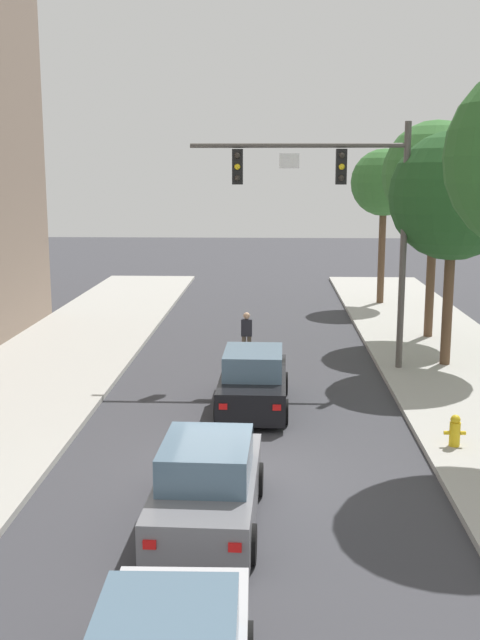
{
  "coord_description": "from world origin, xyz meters",
  "views": [
    {
      "loc": [
        0.59,
        -14.57,
        6.08
      ],
      "look_at": [
        -0.31,
        6.64,
        2.0
      ],
      "focal_mm": 42.42,
      "sensor_mm": 36.0,
      "label": 1
    }
  ],
  "objects_px": {
    "car_following_grey": "(208,487)",
    "car_lead_black": "(253,382)",
    "traffic_signal_mast": "(343,200)",
    "pedestrian_crossing_road": "(247,334)",
    "street_tree_third": "(435,175)",
    "street_tree_second": "(453,197)",
    "fire_hydrant": "(455,431)",
    "street_tree_farthest": "(384,184)"
  },
  "relations": [
    {
      "from": "car_following_grey",
      "to": "street_tree_farthest",
      "type": "bearing_deg",
      "value": 74.91
    },
    {
      "from": "pedestrian_crossing_road",
      "to": "traffic_signal_mast",
      "type": "bearing_deg",
      "value": -22.23
    },
    {
      "from": "car_following_grey",
      "to": "car_lead_black",
      "type": "bearing_deg",
      "value": 84.72
    },
    {
      "from": "car_lead_black",
      "to": "street_tree_farthest",
      "type": "height_order",
      "value": "street_tree_farthest"
    },
    {
      "from": "car_lead_black",
      "to": "street_tree_farthest",
      "type": "bearing_deg",
      "value": 71.0
    },
    {
      "from": "traffic_signal_mast",
      "to": "car_following_grey",
      "type": "xyz_separation_m",
      "value": [
        -3.24,
        -10.81,
        -4.62
      ]
    },
    {
      "from": "pedestrian_crossing_road",
      "to": "street_tree_farthest",
      "type": "bearing_deg",
      "value": 61.75
    },
    {
      "from": "traffic_signal_mast",
      "to": "street_tree_farthest",
      "type": "bearing_deg",
      "value": 76.35
    },
    {
      "from": "pedestrian_crossing_road",
      "to": "fire_hydrant",
      "type": "relative_size",
      "value": 2.28
    },
    {
      "from": "pedestrian_crossing_road",
      "to": "car_following_grey",
      "type": "bearing_deg",
      "value": -91.33
    },
    {
      "from": "street_tree_farthest",
      "to": "traffic_signal_mast",
      "type": "bearing_deg",
      "value": -103.65
    },
    {
      "from": "car_following_grey",
      "to": "street_tree_third",
      "type": "height_order",
      "value": "street_tree_third"
    },
    {
      "from": "street_tree_farthest",
      "to": "pedestrian_crossing_road",
      "type": "bearing_deg",
      "value": -118.25
    },
    {
      "from": "car_lead_black",
      "to": "car_following_grey",
      "type": "height_order",
      "value": "same"
    },
    {
      "from": "car_lead_black",
      "to": "pedestrian_crossing_road",
      "type": "xyz_separation_m",
      "value": [
        -0.35,
        5.17,
        0.19
      ]
    },
    {
      "from": "pedestrian_crossing_road",
      "to": "street_tree_second",
      "type": "xyz_separation_m",
      "value": [
        6.36,
        -0.73,
        4.52
      ]
    },
    {
      "from": "car_lead_black",
      "to": "car_following_grey",
      "type": "xyz_separation_m",
      "value": [
        -0.63,
        -6.85,
        0.0
      ]
    },
    {
      "from": "fire_hydrant",
      "to": "street_tree_third",
      "type": "bearing_deg",
      "value": 81.43
    },
    {
      "from": "car_following_grey",
      "to": "pedestrian_crossing_road",
      "type": "bearing_deg",
      "value": 88.67
    },
    {
      "from": "car_following_grey",
      "to": "pedestrian_crossing_road",
      "type": "relative_size",
      "value": 2.61
    },
    {
      "from": "fire_hydrant",
      "to": "street_tree_second",
      "type": "relative_size",
      "value": 0.1
    },
    {
      "from": "car_lead_black",
      "to": "street_tree_farthest",
      "type": "distance_m",
      "value": 17.88
    },
    {
      "from": "street_tree_third",
      "to": "pedestrian_crossing_road",
      "type": "bearing_deg",
      "value": -152.25
    },
    {
      "from": "fire_hydrant",
      "to": "traffic_signal_mast",
      "type": "bearing_deg",
      "value": 105.47
    },
    {
      "from": "car_lead_black",
      "to": "street_tree_third",
      "type": "xyz_separation_m",
      "value": [
        6.32,
        8.69,
        5.34
      ]
    },
    {
      "from": "street_tree_third",
      "to": "street_tree_farthest",
      "type": "relative_size",
      "value": 1.1
    },
    {
      "from": "traffic_signal_mast",
      "to": "pedestrian_crossing_road",
      "type": "xyz_separation_m",
      "value": [
        -2.96,
        1.21,
        -4.43
      ]
    },
    {
      "from": "street_tree_farthest",
      "to": "fire_hydrant",
      "type": "bearing_deg",
      "value": -93.07
    },
    {
      "from": "traffic_signal_mast",
      "to": "car_following_grey",
      "type": "distance_m",
      "value": 12.2
    },
    {
      "from": "traffic_signal_mast",
      "to": "pedestrian_crossing_road",
      "type": "bearing_deg",
      "value": 157.77
    },
    {
      "from": "car_following_grey",
      "to": "street_tree_third",
      "type": "relative_size",
      "value": 0.54
    },
    {
      "from": "car_lead_black",
      "to": "traffic_signal_mast",
      "type": "bearing_deg",
      "value": 56.63
    },
    {
      "from": "car_following_grey",
      "to": "street_tree_second",
      "type": "bearing_deg",
      "value": 59.55
    },
    {
      "from": "car_lead_black",
      "to": "street_tree_third",
      "type": "relative_size",
      "value": 0.54
    },
    {
      "from": "car_lead_black",
      "to": "car_following_grey",
      "type": "distance_m",
      "value": 6.88
    },
    {
      "from": "car_lead_black",
      "to": "fire_hydrant",
      "type": "height_order",
      "value": "car_lead_black"
    },
    {
      "from": "car_following_grey",
      "to": "traffic_signal_mast",
      "type": "bearing_deg",
      "value": 73.3
    },
    {
      "from": "traffic_signal_mast",
      "to": "car_following_grey",
      "type": "height_order",
      "value": "traffic_signal_mast"
    },
    {
      "from": "traffic_signal_mast",
      "to": "fire_hydrant",
      "type": "relative_size",
      "value": 10.42
    },
    {
      "from": "fire_hydrant",
      "to": "street_tree_second",
      "type": "distance_m",
      "value": 9.09
    },
    {
      "from": "traffic_signal_mast",
      "to": "street_tree_second",
      "type": "distance_m",
      "value": 3.43
    },
    {
      "from": "car_following_grey",
      "to": "street_tree_third",
      "type": "xyz_separation_m",
      "value": [
        6.96,
        15.54,
        5.34
      ]
    }
  ]
}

